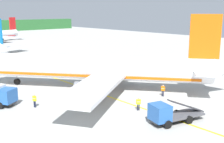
% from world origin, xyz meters
% --- Properties ---
extents(airliner_foreground, '(29.92, 34.63, 11.90)m').
position_xyz_m(airliner_foreground, '(21.85, 22.41, 3.39)').
color(airliner_foreground, white).
rests_on(airliner_foreground, ground).
extents(service_truck_baggage, '(7.13, 3.82, 2.72)m').
position_xyz_m(service_truck_baggage, '(18.69, 6.17, 1.16)').
color(service_truck_baggage, '#2659A5').
rests_on(service_truck_baggage, ground).
extents(crew_marshaller, '(0.36, 0.60, 1.75)m').
position_xyz_m(crew_marshaller, '(26.30, 12.95, 1.04)').
color(crew_marshaller, '#191E33').
rests_on(crew_marshaller, ground).
extents(crew_loader_left, '(0.41, 0.57, 1.77)m').
position_xyz_m(crew_loader_left, '(9.98, 21.02, 1.05)').
color(crew_loader_left, '#191E33').
rests_on(crew_loader_left, ground).
extents(crew_loader_right, '(0.52, 0.46, 1.67)m').
position_xyz_m(crew_loader_right, '(19.25, 11.26, 0.98)').
color(crew_loader_right, '#191E33').
rests_on(crew_loader_right, ground).
extents(apron_guide_line, '(0.30, 60.00, 0.01)m').
position_xyz_m(apron_guide_line, '(20.23, 17.85, 0.01)').
color(apron_guide_line, yellow).
rests_on(apron_guide_line, ground).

